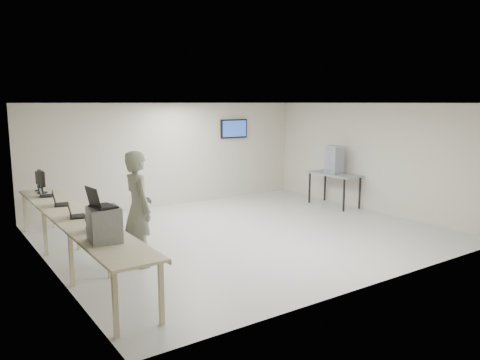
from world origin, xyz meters
TOP-DOWN VIEW (x-y plane):
  - room at (0.03, 0.06)m, footprint 8.01×7.01m
  - workbench at (-3.59, 0.00)m, footprint 0.76×6.00m
  - equipment_box at (-3.65, -1.80)m, footprint 0.45×0.50m
  - laptop_on_box at (-3.71, -1.80)m, footprint 0.35×0.41m
  - laptop_0 at (-3.64, -1.16)m, footprint 0.32×0.36m
  - laptop_1 at (-3.63, -0.16)m, footprint 0.34×0.38m
  - laptop_2 at (-3.62, 0.95)m, footprint 0.36×0.40m
  - laptop_3 at (-3.66, 2.00)m, footprint 0.36×0.39m
  - monitor_near at (-3.60, 2.44)m, footprint 0.22×0.49m
  - monitor_far at (-3.60, 2.75)m, footprint 0.18×0.41m
  - soldier at (-2.66, -0.58)m, footprint 0.50×0.75m
  - side_table at (3.60, 0.89)m, footprint 0.70×1.50m
  - storage_bins at (3.58, 0.89)m, footprint 0.36×0.40m

SIDE VIEW (x-z plane):
  - workbench at x=-3.59m, z-range 0.38..1.28m
  - side_table at x=3.60m, z-range 0.38..1.28m
  - laptop_1 at x=-3.63m, z-range 0.84..1.10m
  - laptop_0 at x=-3.64m, z-range 0.84..1.10m
  - laptop_3 at x=-3.66m, z-range 0.84..1.10m
  - laptop_2 at x=-3.62m, z-range 0.83..1.11m
  - soldier at x=-2.66m, z-range 0.00..2.01m
  - equipment_box at x=-3.65m, z-range 0.90..1.39m
  - monitor_far at x=-3.60m, z-range 0.94..1.35m
  - monitor_near at x=-3.60m, z-range 0.95..1.43m
  - storage_bins at x=3.58m, z-range 0.90..1.66m
  - room at x=0.03m, z-range 0.01..2.82m
  - laptop_on_box at x=-3.71m, z-range 1.31..1.61m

